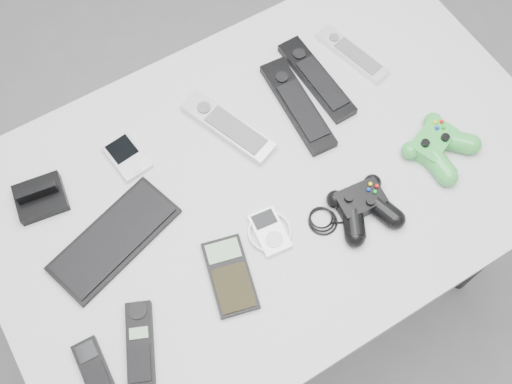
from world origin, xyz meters
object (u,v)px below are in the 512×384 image
remote_black_a (316,78)px  mp3_player (270,231)px  calculator (230,275)px  controller_black (363,206)px  mobile_phone (93,367)px  controller_green (438,145)px  pda_keyboard (114,239)px  remote_silver_a (228,127)px  pda (127,157)px  remote_black_b (298,105)px  cordless_handset (140,344)px  remote_silver_b (352,54)px  desk (270,190)px

remote_black_a → mp3_player: bearing=-138.5°
calculator → controller_black: bearing=11.4°
mobile_phone → controller_green: size_ratio=0.70×
pda_keyboard → remote_silver_a: (0.32, 0.10, 0.00)m
mobile_phone → mp3_player: size_ratio=1.09×
pda → controller_green: (0.57, -0.32, 0.02)m
remote_black_b → pda: bearing=172.6°
cordless_handset → remote_silver_b: bearing=49.5°
pda_keyboard → desk: bearing=-23.5°
pda → remote_black_b: 0.38m
desk → remote_black_b: remote_black_b is taller
calculator → mp3_player: bearing=32.9°
controller_black → controller_green: (0.21, 0.03, 0.00)m
remote_black_b → remote_silver_b: 0.19m
mp3_player → controller_green: size_ratio=0.64×
desk → pda: size_ratio=11.91×
desk → remote_black_b: 0.20m
controller_green → remote_black_a: bearing=92.7°
mp3_player → remote_silver_b: bearing=41.8°
mobile_phone → calculator: bearing=6.8°
remote_black_b → controller_green: controller_green is taller
pda_keyboard → controller_green: controller_green is taller
remote_black_a → controller_green: size_ratio=1.61×
pda → remote_silver_a: bearing=-19.2°
remote_silver_b → controller_green: size_ratio=1.28×
remote_black_a → controller_black: bearing=-107.9°
controller_green → pda: bearing=130.1°
remote_silver_b → controller_black: 0.39m
remote_silver_a → pda: bearing=147.4°
cordless_handset → mp3_player: (0.32, 0.06, -0.00)m
pda_keyboard → controller_green: size_ratio=1.81×
cordless_handset → calculator: (0.21, 0.03, -0.00)m
pda_keyboard → remote_black_b: size_ratio=1.07×
pda_keyboard → mobile_phone: 0.25m
cordless_handset → controller_black: (0.50, 0.01, 0.01)m
calculator → controller_green: 0.51m
remote_silver_b → controller_black: bearing=-135.2°
remote_black_a → mobile_phone: (-0.69, -0.31, -0.00)m
remote_black_b → mobile_phone: (-0.62, -0.28, -0.00)m
remote_black_a → mp3_player: remote_black_a is taller
desk → pda: (-0.24, 0.19, 0.08)m
desk → mp3_player: 0.15m
pda → cordless_handset: cordless_handset is taller
desk → cordless_handset: cordless_handset is taller
remote_black_a → pda_keyboard: bearing=-169.5°
desk → cordless_handset: 0.43m
remote_black_b → controller_green: (0.19, -0.24, 0.01)m
remote_silver_a → remote_black_b: (0.16, -0.03, -0.00)m
desk → controller_black: controller_black is taller
remote_black_a → remote_black_b: (-0.07, -0.04, -0.00)m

